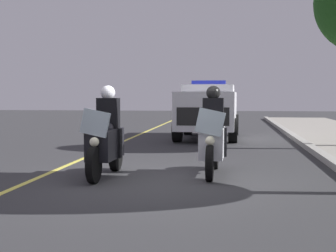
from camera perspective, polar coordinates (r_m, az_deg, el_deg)
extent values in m
plane|color=#333335|center=(8.90, -1.21, -6.38)|extent=(80.00, 80.00, 0.00)
cube|color=#E0D14C|center=(9.50, -14.90, -5.84)|extent=(48.00, 0.12, 0.01)
cylinder|color=black|center=(8.78, -8.48, -4.44)|extent=(0.64, 0.14, 0.64)
cylinder|color=black|center=(10.21, -5.99, -3.30)|extent=(0.64, 0.16, 0.64)
cube|color=black|center=(9.44, -7.19, -2.04)|extent=(1.21, 0.47, 0.56)
ellipsoid|color=black|center=(9.37, -7.29, -0.24)|extent=(0.57, 0.33, 0.24)
cube|color=silver|center=(8.80, -8.33, 0.36)|extent=(0.07, 0.56, 0.53)
sphere|color=#F9F4CC|center=(8.77, -8.42, -1.82)|extent=(0.17, 0.17, 0.17)
sphere|color=red|center=(8.98, -9.06, -0.04)|extent=(0.09, 0.09, 0.09)
sphere|color=#1933F2|center=(8.89, -7.09, -0.06)|extent=(0.09, 0.09, 0.09)
cube|color=black|center=(9.62, -6.84, 1.41)|extent=(0.29, 0.41, 0.60)
cube|color=black|center=(9.55, -5.75, -1.96)|extent=(0.18, 0.14, 0.56)
cube|color=black|center=(9.66, -8.05, -1.92)|extent=(0.18, 0.14, 0.56)
sphere|color=silver|center=(9.60, -6.89, 3.80)|extent=(0.28, 0.28, 0.28)
cylinder|color=black|center=(8.94, 4.79, -4.27)|extent=(0.64, 0.14, 0.64)
cylinder|color=black|center=(10.43, 5.35, -3.16)|extent=(0.64, 0.16, 0.64)
cube|color=silver|center=(9.63, 5.09, -1.91)|extent=(1.21, 0.47, 0.56)
ellipsoid|color=silver|center=(9.56, 5.08, -0.15)|extent=(0.57, 0.33, 0.24)
cube|color=silver|center=(8.97, 4.86, 0.44)|extent=(0.07, 0.56, 0.53)
sphere|color=#F9F4CC|center=(8.93, 4.82, -1.69)|extent=(0.17, 0.17, 0.17)
sphere|color=red|center=(9.12, 3.90, 0.05)|extent=(0.09, 0.09, 0.09)
sphere|color=#1933F2|center=(9.09, 5.91, 0.03)|extent=(0.09, 0.09, 0.09)
cube|color=black|center=(9.82, 5.19, 1.47)|extent=(0.29, 0.41, 0.60)
cube|color=black|center=(9.79, 6.32, -1.83)|extent=(0.18, 0.14, 0.56)
cube|color=black|center=(9.81, 3.99, -1.81)|extent=(0.18, 0.14, 0.56)
sphere|color=black|center=(9.80, 5.20, 3.80)|extent=(0.28, 0.28, 0.28)
cube|color=silver|center=(17.70, 4.64, 1.87)|extent=(4.94, 2.02, 1.24)
cube|color=silver|center=(17.99, 4.72, 4.13)|extent=(2.44, 1.81, 0.36)
cube|color=#2633D8|center=(17.80, 4.68, 4.97)|extent=(0.31, 1.21, 0.14)
cube|color=black|center=(15.31, 4.01, 1.09)|extent=(0.16, 1.62, 0.56)
cylinder|color=black|center=(16.14, 7.43, -0.51)|extent=(0.81, 0.30, 0.80)
cylinder|color=black|center=(16.28, 1.09, -0.45)|extent=(0.81, 0.30, 0.80)
cylinder|color=black|center=(19.24, 7.63, 0.14)|extent=(0.81, 0.30, 0.80)
cylinder|color=black|center=(19.35, 2.30, 0.19)|extent=(0.81, 0.30, 0.80)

